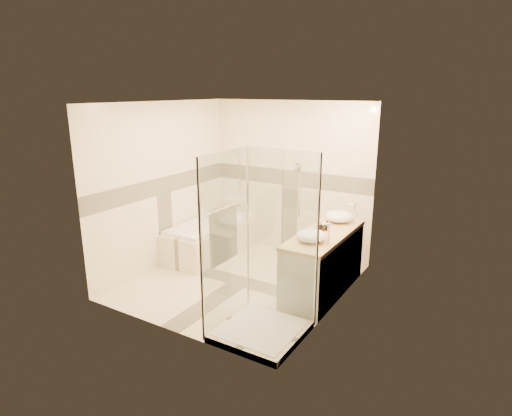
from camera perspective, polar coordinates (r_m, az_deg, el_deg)
The scene contains 12 objects.
room at distance 5.79m, azimuth -1.60°, elevation 1.51°, with size 2.82×3.02×2.52m.
bathtub at distance 7.16m, azimuth -6.06°, elevation -3.74°, with size 0.75×1.70×0.56m.
vanity at distance 5.83m, azimuth 8.98°, elevation -7.22°, with size 0.58×1.62×0.85m.
shower_enclosure at distance 4.88m, azimuth -0.08°, elevation -10.73°, with size 0.96×0.93×2.04m.
vessel_sink_near at distance 6.16m, azimuth 11.00°, elevation -1.08°, with size 0.40×0.40×0.16m, color white.
vessel_sink_far at distance 5.32m, azimuth 7.38°, elevation -3.66°, with size 0.38×0.38×0.15m, color white.
faucet_near at distance 6.07m, azimuth 12.95°, elevation -0.53°, with size 0.12×0.03×0.30m.
faucet_far at distance 5.21m, azimuth 9.58°, elevation -3.16°, with size 0.11×0.03×0.28m.
amenity_bottle_a at distance 5.58m, azimuth 8.67°, elevation -2.67°, with size 0.08×0.08×0.17m, color black.
amenity_bottle_b at distance 5.77m, azimuth 9.44°, elevation -2.31°, with size 0.10×0.10×0.13m, color black.
folded_towels at distance 6.25m, azimuth 11.26°, elevation -1.18°, with size 0.17×0.28×0.09m, color white.
rolled_towel at distance 7.59m, azimuth -3.24°, elevation -0.11°, with size 0.11×0.11×0.25m, color white.
Camera 1 is at (3.10, -4.70, 2.67)m, focal length 30.00 mm.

